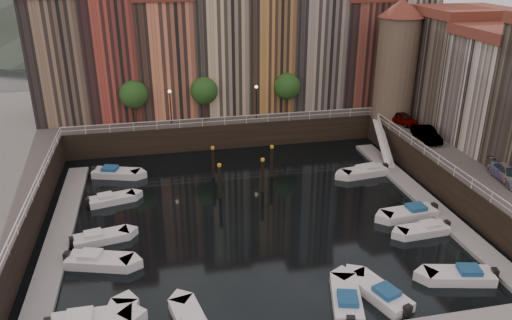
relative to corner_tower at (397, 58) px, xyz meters
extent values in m
plane|color=black|center=(-20.00, -14.50, -10.19)|extent=(200.00, 200.00, 0.00)
cube|color=black|center=(-20.00, 11.50, -8.69)|extent=(80.00, 20.00, 3.00)
cube|color=gray|center=(-36.20, -15.50, -10.02)|extent=(2.00, 28.00, 0.35)
cube|color=gray|center=(-3.80, -15.50, -10.02)|extent=(2.00, 28.00, 0.35)
cone|color=#2D382D|center=(-50.00, 95.50, -3.19)|extent=(80.00, 80.00, 14.00)
cone|color=#2D382D|center=(20.00, 95.50, -4.19)|extent=(70.00, 70.00, 12.00)
cube|color=#826853|center=(-38.00, 9.00, -0.19)|extent=(6.00, 10.00, 14.00)
cube|color=#A03D32|center=(-32.10, 9.00, 0.81)|extent=(5.80, 10.00, 16.00)
cube|color=#DE805B|center=(-25.95, 9.00, -0.44)|extent=(6.50, 10.00, 13.50)
cube|color=beige|center=(-19.60, 9.00, 0.31)|extent=(6.20, 10.00, 15.00)
cube|color=#BC8145|center=(-13.70, 9.00, 0.06)|extent=(5.60, 10.00, 14.50)
cube|color=#A19186|center=(-7.70, 9.00, 1.06)|extent=(6.40, 10.00, 16.50)
cube|color=brown|center=(-1.50, 9.00, -0.69)|extent=(6.00, 10.00, 13.00)
cube|color=beige|center=(4.45, 9.00, 0.56)|extent=(5.90, 10.00, 15.50)
cube|color=#675B4E|center=(6.50, -2.50, -1.19)|extent=(9.00, 8.00, 12.00)
cube|color=brown|center=(6.50, -2.50, 5.31)|extent=(9.30, 8.30, 1.00)
cube|color=beige|center=(6.50, -10.50, -1.69)|extent=(9.00, 8.00, 11.00)
cylinder|color=#6B5B4C|center=(0.00, 0.00, -1.19)|extent=(4.60, 4.60, 12.00)
cone|color=brown|center=(0.00, 0.00, 5.61)|extent=(5.20, 5.20, 2.00)
cylinder|color=black|center=(-30.00, 3.70, -5.99)|extent=(0.30, 0.30, 2.40)
sphere|color=#1E4719|center=(-30.00, 3.70, -3.59)|extent=(3.20, 3.20, 3.20)
cylinder|color=black|center=(-22.00, 3.70, -5.99)|extent=(0.30, 0.30, 2.40)
sphere|color=#1E4719|center=(-22.00, 3.70, -3.59)|extent=(3.20, 3.20, 3.20)
cylinder|color=black|center=(-12.00, 3.70, -5.99)|extent=(0.30, 0.30, 2.40)
sphere|color=#1E4719|center=(-12.00, 3.70, -3.59)|extent=(3.20, 3.20, 3.20)
cylinder|color=black|center=(-26.00, 2.70, -5.19)|extent=(0.12, 0.12, 4.00)
sphere|color=#FFD88C|center=(-26.00, 2.70, -3.19)|extent=(0.36, 0.36, 0.36)
cylinder|color=black|center=(-16.00, 2.70, -5.19)|extent=(0.12, 0.12, 4.00)
sphere|color=#FFD88C|center=(-16.00, 2.70, -3.19)|extent=(0.36, 0.36, 0.36)
cube|color=white|center=(-20.00, 1.50, -6.24)|extent=(36.00, 0.08, 0.08)
cube|color=white|center=(-20.00, 1.50, -6.69)|extent=(36.00, 0.06, 0.06)
cube|color=white|center=(-2.00, -15.50, -6.24)|extent=(0.08, 34.00, 0.08)
cube|color=white|center=(-2.00, -15.50, -6.69)|extent=(0.06, 34.00, 0.06)
cube|color=white|center=(-38.00, -15.50, -6.24)|extent=(0.08, 34.00, 0.08)
cube|color=white|center=(-38.00, -15.50, -6.69)|extent=(0.06, 34.00, 0.06)
cube|color=white|center=(-2.90, -4.50, -8.44)|extent=(2.78, 8.26, 2.81)
cube|color=white|center=(-2.90, -4.50, -7.94)|extent=(1.93, 8.32, 3.65)
cylinder|color=black|center=(-22.34, -10.85, -8.69)|extent=(0.32, 0.32, 3.60)
cylinder|color=gold|center=(-22.34, -10.85, -6.84)|extent=(0.36, 0.36, 0.25)
cylinder|color=black|center=(-22.39, -6.37, -8.69)|extent=(0.32, 0.32, 3.60)
cylinder|color=gold|center=(-22.39, -6.37, -6.84)|extent=(0.36, 0.36, 0.25)
cylinder|color=black|center=(-18.14, -10.42, -8.69)|extent=(0.32, 0.32, 3.60)
cylinder|color=gold|center=(-18.14, -10.42, -6.84)|extent=(0.36, 0.36, 0.25)
cylinder|color=black|center=(-16.48, -7.31, -8.69)|extent=(0.32, 0.32, 3.60)
cylinder|color=gold|center=(-16.48, -7.31, -6.84)|extent=(0.36, 0.36, 0.25)
cube|color=silver|center=(-33.31, -26.73, -9.36)|extent=(1.57, 1.34, 0.56)
cube|color=silver|center=(-32.66, -20.00, -9.87)|extent=(5.11, 3.18, 0.82)
cube|color=silver|center=(-33.29, -19.81, -9.38)|extent=(1.84, 1.70, 0.54)
cube|color=black|center=(-35.05, -19.26, -9.60)|extent=(0.52, 0.63, 0.76)
cube|color=silver|center=(-32.82, -16.55, -9.90)|extent=(4.53, 2.48, 0.73)
cube|color=silver|center=(-33.39, -16.66, -9.46)|extent=(1.57, 1.42, 0.49)
cube|color=black|center=(-35.01, -16.99, -9.66)|extent=(0.43, 0.55, 0.68)
cube|color=silver|center=(-32.33, -9.74, -9.91)|extent=(4.42, 2.51, 0.71)
cube|color=silver|center=(-32.89, -9.87, -9.49)|extent=(1.55, 1.41, 0.47)
cube|color=black|center=(-34.45, -10.24, -9.67)|extent=(0.43, 0.54, 0.66)
cube|color=silver|center=(-32.21, -3.90, -9.87)|extent=(5.04, 3.16, 0.80)
cube|color=navy|center=(-32.82, -3.70, -9.39)|extent=(1.82, 1.68, 0.54)
cube|color=black|center=(-34.56, -3.15, -9.61)|extent=(0.52, 0.62, 0.75)
cube|color=silver|center=(-7.55, -27.12, -9.87)|extent=(5.00, 2.80, 0.80)
cube|color=navy|center=(-6.92, -27.26, -9.39)|extent=(1.74, 1.58, 0.54)
cube|color=black|center=(-5.14, -27.65, -9.60)|extent=(0.48, 0.60, 0.75)
cube|color=silver|center=(-6.83, -20.81, -9.90)|extent=(4.35, 1.91, 0.72)
cube|color=silver|center=(-6.25, -20.77, -9.47)|extent=(1.42, 1.24, 0.48)
cube|color=black|center=(-4.61, -20.67, -9.66)|extent=(0.37, 0.50, 0.68)
cube|color=silver|center=(-6.67, -18.05, -9.87)|extent=(4.95, 2.23, 0.82)
cube|color=navy|center=(-6.01, -17.99, -9.37)|extent=(1.63, 1.43, 0.55)
cube|color=black|center=(-4.16, -17.85, -9.59)|extent=(0.42, 0.58, 0.77)
cube|color=silver|center=(-7.51, -8.72, -9.91)|extent=(4.38, 2.43, 0.71)
cube|color=silver|center=(-6.96, -8.60, -9.49)|extent=(1.52, 1.38, 0.47)
cube|color=black|center=(-5.39, -8.27, -9.68)|extent=(0.42, 0.53, 0.66)
cube|color=silver|center=(-6.89, -8.89, -9.87)|extent=(4.91, 2.36, 0.81)
cube|color=silver|center=(-6.25, -8.81, -9.39)|extent=(1.64, 1.45, 0.54)
cube|color=black|center=(-4.43, -8.60, -9.60)|extent=(0.44, 0.58, 0.75)
cube|color=silver|center=(-16.33, -27.84, -9.87)|extent=(3.06, 5.10, 0.81)
cube|color=navy|center=(-16.50, -28.47, -9.38)|extent=(1.66, 1.81, 0.54)
cube|color=silver|center=(-13.93, -27.68, -9.87)|extent=(3.35, 5.11, 0.81)
cube|color=navy|center=(-13.71, -28.29, -9.38)|extent=(1.74, 1.87, 0.54)
cube|color=black|center=(-13.09, -30.03, -9.60)|extent=(0.64, 0.54, 0.76)
imported|color=gray|center=(0.15, -2.63, -6.49)|extent=(2.80, 4.41, 1.40)
imported|color=gray|center=(0.07, -8.22, -6.47)|extent=(1.67, 4.44, 1.45)
imported|color=gray|center=(1.92, -18.89, -6.49)|extent=(2.58, 5.04, 1.40)
camera|label=1|loc=(-27.70, -52.92, 11.49)|focal=35.00mm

